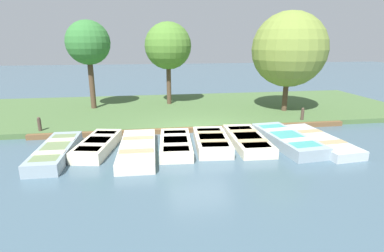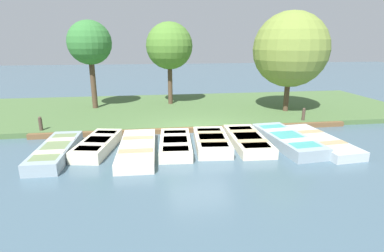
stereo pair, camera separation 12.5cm
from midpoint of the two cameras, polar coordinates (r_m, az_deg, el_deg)
name	(u,v)px [view 1 (the left image)]	position (r m, az deg, el deg)	size (l,w,h in m)	color
ground_plane	(200,138)	(11.92, 1.18, -2.39)	(80.00, 80.00, 0.00)	#425B6B
shore_bank	(184,109)	(16.67, -1.80, 3.33)	(8.00, 24.00, 0.22)	#476638
dock_walkway	(194,127)	(13.12, 0.20, -0.19)	(1.03, 13.51, 0.20)	brown
rowboat_0	(56,151)	(11.01, -24.80, -4.38)	(3.32, 1.07, 0.41)	#8C9EA8
rowboat_1	(98,145)	(11.10, -17.81, -3.45)	(2.85, 1.50, 0.42)	beige
rowboat_2	(138,149)	(10.48, -10.66, -4.28)	(3.59, 1.29, 0.36)	beige
rowboat_3	(176,144)	(10.77, -3.48, -3.43)	(2.92, 1.29, 0.37)	beige
rowboat_4	(212,141)	(10.95, 3.43, -2.95)	(2.75, 1.39, 0.42)	beige
rowboat_5	(247,140)	(11.41, 10.18, -2.57)	(3.23, 1.31, 0.35)	beige
rowboat_6	(287,139)	(11.68, 17.31, -2.44)	(3.54, 1.54, 0.42)	#8C9EA8
rowboat_7	(318,140)	(12.11, 22.66, -2.56)	(3.63, 1.47, 0.33)	#B2BCC1
mooring_post_near	(40,126)	(13.64, -27.24, -0.07)	(0.14, 0.14, 0.80)	#47382D
mooring_post_far	(302,116)	(14.70, 20.03, 1.81)	(0.14, 0.14, 0.80)	#47382D
park_tree_far_left	(88,43)	(16.82, -19.38, 14.62)	(2.25, 2.25, 4.78)	#4C3828
park_tree_left	(168,46)	(17.16, -4.79, 14.91)	(2.58, 2.58, 4.76)	#4C3828
park_tree_center	(289,50)	(16.07, 17.80, 13.69)	(3.70, 3.70, 5.18)	#4C3828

